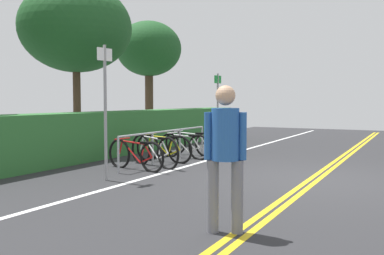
# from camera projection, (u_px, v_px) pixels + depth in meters

# --- Properties ---
(ground_plane) EXTENTS (30.57, 13.51, 0.05)m
(ground_plane) POSITION_uv_depth(u_px,v_px,m) (315.00, 180.00, 8.36)
(ground_plane) COLOR #2B2B2D
(centre_line_yellow_inner) EXTENTS (27.51, 0.10, 0.00)m
(centre_line_yellow_inner) POSITION_uv_depth(u_px,v_px,m) (319.00, 179.00, 8.32)
(centre_line_yellow_inner) COLOR gold
(centre_line_yellow_inner) RESTS_ON ground_plane
(centre_line_yellow_outer) EXTENTS (27.51, 0.10, 0.00)m
(centre_line_yellow_outer) POSITION_uv_depth(u_px,v_px,m) (310.00, 179.00, 8.40)
(centre_line_yellow_outer) COLOR gold
(centre_line_yellow_outer) RESTS_ON ground_plane
(bike_lane_stripe_white) EXTENTS (27.51, 0.12, 0.00)m
(bike_lane_stripe_white) POSITION_uv_depth(u_px,v_px,m) (182.00, 168.00, 9.77)
(bike_lane_stripe_white) COLOR white
(bike_lane_stripe_white) RESTS_ON ground_plane
(bike_rack) EXTENTS (3.99, 0.05, 0.80)m
(bike_rack) POSITION_uv_depth(u_px,v_px,m) (167.00, 139.00, 10.71)
(bike_rack) COLOR #9EA0A5
(bike_rack) RESTS_ON ground_plane
(bicycle_0) EXTENTS (0.48, 1.71, 0.72)m
(bicycle_0) POSITION_uv_depth(u_px,v_px,m) (135.00, 155.00, 9.46)
(bicycle_0) COLOR black
(bicycle_0) RESTS_ON ground_plane
(bicycle_1) EXTENTS (0.70, 1.72, 0.78)m
(bicycle_1) POSITION_uv_depth(u_px,v_px,m) (154.00, 151.00, 9.94)
(bicycle_1) COLOR black
(bicycle_1) RESTS_ON ground_plane
(bicycle_2) EXTENTS (0.46, 1.69, 0.73)m
(bicycle_2) POSITION_uv_depth(u_px,v_px,m) (164.00, 148.00, 10.68)
(bicycle_2) COLOR black
(bicycle_2) RESTS_ON ground_plane
(bicycle_3) EXTENTS (0.46, 1.66, 0.71)m
(bicycle_3) POSITION_uv_depth(u_px,v_px,m) (184.00, 146.00, 11.38)
(bicycle_3) COLOR black
(bicycle_3) RESTS_ON ground_plane
(bicycle_4) EXTENTS (0.46, 1.70, 0.72)m
(bicycle_4) POSITION_uv_depth(u_px,v_px,m) (191.00, 143.00, 12.03)
(bicycle_4) COLOR black
(bicycle_4) RESTS_ON ground_plane
(pedestrian) EXTENTS (0.32, 0.46, 1.72)m
(pedestrian) POSITION_uv_depth(u_px,v_px,m) (225.00, 148.00, 4.91)
(pedestrian) COLOR slate
(pedestrian) RESTS_ON ground_plane
(sign_post_near) EXTENTS (0.36, 0.07, 2.60)m
(sign_post_near) POSITION_uv_depth(u_px,v_px,m) (105.00, 101.00, 8.11)
(sign_post_near) COLOR gray
(sign_post_near) RESTS_ON ground_plane
(sign_post_far) EXTENTS (0.36, 0.07, 2.38)m
(sign_post_far) POSITION_uv_depth(u_px,v_px,m) (218.00, 104.00, 13.29)
(sign_post_far) COLOR gray
(sign_post_far) RESTS_ON ground_plane
(hedge_backdrop) EXTENTS (12.94, 0.96, 1.23)m
(hedge_backdrop) POSITION_uv_depth(u_px,v_px,m) (134.00, 131.00, 13.01)
(hedge_backdrop) COLOR #2D6B30
(hedge_backdrop) RESTS_ON ground_plane
(tree_mid) EXTENTS (3.39, 3.39, 5.09)m
(tree_mid) POSITION_uv_depth(u_px,v_px,m) (76.00, 28.00, 12.92)
(tree_mid) COLOR #473323
(tree_mid) RESTS_ON ground_plane
(tree_far_right) EXTENTS (2.63, 2.63, 4.74)m
(tree_far_right) POSITION_uv_depth(u_px,v_px,m) (149.00, 50.00, 17.21)
(tree_far_right) COLOR #473323
(tree_far_right) RESTS_ON ground_plane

